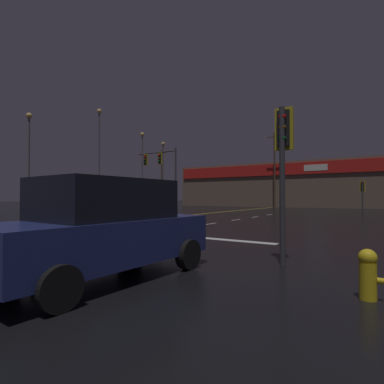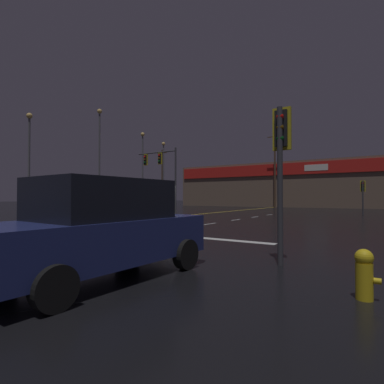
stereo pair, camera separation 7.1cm
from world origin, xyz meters
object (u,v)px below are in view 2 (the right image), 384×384
Objects in this scene: traffic_signal_corner_southeast at (281,148)px; parked_car at (102,228)px; traffic_signal_median at (160,165)px; streetlight_near_right at (143,161)px; streetlight_far_left at (99,148)px; fire_hydrant at (364,273)px; streetlight_near_left at (29,149)px; streetlight_median_approach at (163,166)px; traffic_signal_corner_northeast at (363,190)px; traffic_signal_corner_northwest at (152,188)px.

traffic_signal_corner_southeast reaches higher than parked_car.
traffic_signal_median is 0.52× the size of streetlight_near_right.
streetlight_far_left reaches higher than fire_hydrant.
streetlight_near_left is 0.93× the size of streetlight_median_approach.
streetlight_near_right is at bearing 177.44° from traffic_signal_corner_northeast.
traffic_signal_corner_southeast is (23.75, -23.52, -0.16)m from traffic_signal_corner_northwest.
parked_car is (21.18, -26.51, -1.87)m from traffic_signal_corner_northwest.
traffic_signal_corner_northeast is 0.79× the size of traffic_signal_corner_northwest.
parked_car is at bearing -54.45° from traffic_signal_median.
streetlight_median_approach is at bearing 131.71° from traffic_signal_corner_southeast.
streetlight_near_left reaches higher than traffic_signal_corner_southeast.
streetlight_near_left reaches higher than traffic_signal_corner_northeast.
parked_car is (23.49, -19.74, -6.44)m from streetlight_far_left.
fire_hydrant is (25.47, -25.23, -2.42)m from traffic_signal_corner_northwest.
parked_car is at bearing -130.68° from traffic_signal_corner_southeast.
traffic_signal_median is at bearing 17.77° from streetlight_near_left.
parked_car is at bearing -96.46° from traffic_signal_corner_northeast.
streetlight_median_approach is 2.39× the size of parked_car.
traffic_signal_corner_northwest is at bearing 135.27° from fire_hydrant.
streetlight_far_left is at bearing 84.03° from streetlight_near_left.
traffic_signal_corner_northeast is 27.64m from streetlight_near_right.
traffic_signal_median reaches higher than traffic_signal_corner_northwest.
streetlight_near_left is (-12.84, -4.12, 1.90)m from traffic_signal_median.
streetlight_near_left is at bearing -102.08° from traffic_signal_corner_northwest.
streetlight_near_right reaches higher than fire_hydrant.
streetlight_near_left is (-27.34, -14.89, 3.97)m from traffic_signal_corner_northeast.
streetlight_near_left is 22.43m from streetlight_median_approach.
parked_car is at bearing -51.37° from traffic_signal_corner_northwest.
traffic_signal_median is at bearing -17.11° from streetlight_far_left.
traffic_signal_corner_northwest is 8.48m from streetlight_far_left.
fire_hydrant is at bearing -48.10° from streetlight_median_approach.
fire_hydrant is at bearing -44.85° from traffic_signal_corner_southeast.
streetlight_median_approach is 13.84× the size of fire_hydrant.
traffic_signal_corner_southeast is (-0.47, -23.83, 0.45)m from traffic_signal_corner_northeast.
traffic_signal_corner_northwest is 1.06× the size of traffic_signal_corner_southeast.
streetlight_near_right is at bearing 89.64° from streetlight_near_left.
streetlight_far_left is (0.72, -8.29, 0.63)m from streetlight_near_right.
streetlight_near_left is at bearing -151.42° from traffic_signal_corner_northeast.
parked_car is at bearing -49.20° from streetlight_near_right.
streetlight_near_right is 1.03× the size of streetlight_median_approach.
streetlight_far_left is (-12.03, 3.70, 3.10)m from traffic_signal_median.
traffic_signal_corner_northeast is 23.84m from traffic_signal_corner_southeast.
fire_hydrant is at bearing -43.21° from streetlight_near_right.
parked_car is at bearing -53.54° from streetlight_median_approach.
traffic_signal_corner_northeast is at bearing -2.56° from streetlight_near_right.
traffic_signal_corner_northwest is 0.39× the size of streetlight_near_left.
streetlight_near_left is 27.57m from parked_car.
streetlight_near_left is at bearing 159.57° from fire_hydrant.
parked_car is at bearing -40.05° from streetlight_far_left.
streetlight_median_approach is (-4.18, 7.81, 3.78)m from traffic_signal_corner_northwest.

